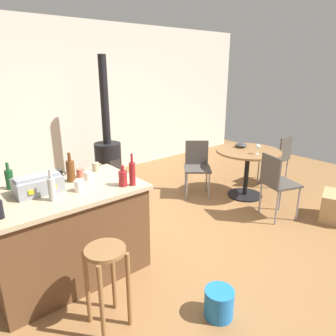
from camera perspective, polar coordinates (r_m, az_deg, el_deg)
ground_plane at (r=3.76m, az=3.68°, el=-12.96°), size 8.80×8.80×0.00m
back_wall at (r=5.70m, az=-16.83°, el=11.47°), size 8.00×0.10×2.70m
kitchen_island at (r=3.15m, az=-18.08°, el=-11.28°), size 1.41×0.87×0.89m
wooden_stool at (r=2.49m, az=-11.28°, el=-18.30°), size 0.31×0.31×0.68m
dining_table at (r=4.87m, az=14.48°, el=1.21°), size 0.97×0.97×0.74m
folding_chair_near at (r=4.83m, az=5.39°, el=0.69°), size 0.56×0.56×0.85m
folding_chair_far at (r=4.26m, az=19.47°, el=-2.30°), size 0.51×0.51×0.88m
folding_chair_left at (r=5.53m, az=19.65°, el=2.09°), size 0.42×0.42×0.86m
wood_stove at (r=5.26m, az=-11.03°, el=2.26°), size 0.44×0.45×2.13m
toolbox at (r=2.94m, az=-22.91°, el=-2.84°), size 0.39×0.25×0.16m
bottle_0 at (r=2.90m, az=-8.35°, el=-1.83°), size 0.08×0.08×0.20m
bottle_1 at (r=3.14m, az=-27.27°, el=-1.79°), size 0.07×0.07×0.25m
bottle_2 at (r=2.73m, az=-20.69°, el=-3.58°), size 0.06×0.06×0.27m
bottle_4 at (r=2.89m, az=-6.62°, el=-0.95°), size 0.06×0.06×0.31m
bottle_5 at (r=3.11m, az=-17.58°, el=-0.43°), size 0.08×0.08×0.29m
cup_0 at (r=3.37m, az=-13.19°, el=0.22°), size 0.11×0.07×0.09m
cup_1 at (r=2.87m, az=-16.05°, el=-3.17°), size 0.12×0.09×0.10m
cup_2 at (r=3.06m, az=-14.46°, el=-1.60°), size 0.12×0.08×0.10m
cup_3 at (r=3.23m, az=-15.86°, el=-0.85°), size 0.12×0.08×0.09m
cup_4 at (r=3.21m, az=-19.58°, el=-1.23°), size 0.12×0.08×0.10m
wine_glass at (r=4.62m, az=16.31°, el=3.77°), size 0.07×0.07×0.14m
serving_bowl at (r=4.96m, az=13.33°, el=4.14°), size 0.18×0.18×0.07m
plastic_bucket at (r=2.76m, az=9.40°, el=-23.43°), size 0.24×0.24×0.24m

